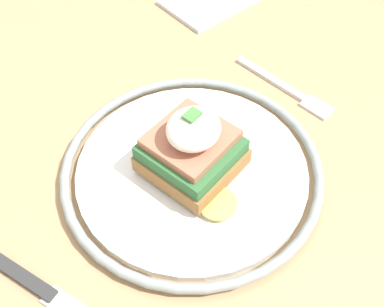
{
  "coord_description": "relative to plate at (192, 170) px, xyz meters",
  "views": [
    {
      "loc": [
        0.24,
        0.22,
        1.15
      ],
      "look_at": [
        0.01,
        0.03,
        0.78
      ],
      "focal_mm": 45.0,
      "sensor_mm": 36.0,
      "label": 1
    }
  ],
  "objects": [
    {
      "name": "fork",
      "position": [
        -0.17,
        0.01,
        -0.01
      ],
      "size": [
        0.03,
        0.14,
        0.0
      ],
      "color": "silver",
      "rests_on": "dining_table"
    },
    {
      "name": "knife",
      "position": [
        0.18,
        -0.01,
        -0.01
      ],
      "size": [
        0.04,
        0.17,
        0.01
      ],
      "color": "#2D2D2D",
      "rests_on": "dining_table"
    },
    {
      "name": "dining_table",
      "position": [
        -0.01,
        -0.03,
        -0.11
      ],
      "size": [
        1.13,
        0.87,
        0.74
      ],
      "color": "tan",
      "rests_on": "ground_plane"
    },
    {
      "name": "napkin",
      "position": [
        -0.26,
        -0.18,
        -0.0
      ],
      "size": [
        0.14,
        0.11,
        0.01
      ],
      "primitive_type": "cube",
      "rotation": [
        0.0,
        0.0,
        -0.16
      ],
      "color": "silver",
      "rests_on": "dining_table"
    },
    {
      "name": "sandwich",
      "position": [
        0.0,
        0.0,
        0.04
      ],
      "size": [
        0.09,
        0.11,
        0.08
      ],
      "color": "olive",
      "rests_on": "plate"
    },
    {
      "name": "plate",
      "position": [
        0.0,
        0.0,
        0.0
      ],
      "size": [
        0.27,
        0.27,
        0.02
      ],
      "color": "white",
      "rests_on": "dining_table"
    }
  ]
}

